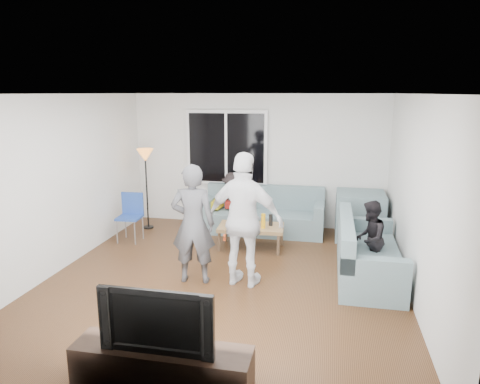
% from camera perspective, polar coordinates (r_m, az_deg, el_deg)
% --- Properties ---
extents(floor, '(5.00, 5.50, 0.04)m').
position_cam_1_polar(floor, '(6.48, -1.98, -11.28)').
color(floor, '#56351C').
rests_on(floor, ground).
extents(ceiling, '(5.00, 5.50, 0.04)m').
position_cam_1_polar(ceiling, '(5.91, -2.18, 12.78)').
color(ceiling, white).
rests_on(ceiling, ground).
extents(wall_back, '(5.00, 0.04, 2.60)m').
position_cam_1_polar(wall_back, '(8.73, 2.24, 4.08)').
color(wall_back, silver).
rests_on(wall_back, ground).
extents(wall_front, '(5.00, 0.04, 2.60)m').
position_cam_1_polar(wall_front, '(3.54, -12.86, -9.40)').
color(wall_front, silver).
rests_on(wall_front, ground).
extents(wall_left, '(0.04, 5.50, 2.60)m').
position_cam_1_polar(wall_left, '(7.08, -22.30, 1.08)').
color(wall_left, silver).
rests_on(wall_left, ground).
extents(wall_right, '(0.04, 5.50, 2.60)m').
position_cam_1_polar(wall_right, '(6.00, 22.03, -0.87)').
color(wall_right, silver).
rests_on(wall_right, ground).
extents(window_frame, '(1.62, 0.06, 1.47)m').
position_cam_1_polar(window_frame, '(8.74, -1.74, 5.74)').
color(window_frame, white).
rests_on(window_frame, wall_back).
extents(window_glass, '(1.50, 0.02, 1.35)m').
position_cam_1_polar(window_glass, '(8.70, -1.80, 5.71)').
color(window_glass, black).
rests_on(window_glass, window_frame).
extents(window_mullion, '(0.05, 0.03, 1.35)m').
position_cam_1_polar(window_mullion, '(8.69, -1.81, 5.70)').
color(window_mullion, white).
rests_on(window_mullion, window_frame).
extents(radiator, '(1.30, 0.12, 0.62)m').
position_cam_1_polar(radiator, '(8.93, -1.74, -2.21)').
color(radiator, silver).
rests_on(radiator, floor).
extents(potted_plant, '(0.19, 0.16, 0.34)m').
position_cam_1_polar(potted_plant, '(8.75, -0.60, 0.70)').
color(potted_plant, '#2B6C2B').
rests_on(potted_plant, radiator).
extents(vase, '(0.21, 0.21, 0.18)m').
position_cam_1_polar(vase, '(8.83, -2.24, 0.26)').
color(vase, white).
rests_on(vase, radiator).
extents(sofa_back_section, '(2.30, 0.85, 0.85)m').
position_cam_1_polar(sofa_back_section, '(8.40, 2.96, -2.39)').
color(sofa_back_section, slate).
rests_on(sofa_back_section, floor).
extents(sofa_right_section, '(2.00, 0.85, 0.85)m').
position_cam_1_polar(sofa_right_section, '(6.65, 16.38, -7.02)').
color(sofa_right_section, slate).
rests_on(sofa_right_section, floor).
extents(sofa_corner, '(0.85, 0.85, 0.85)m').
position_cam_1_polar(sofa_corner, '(8.33, 15.23, -2.96)').
color(sofa_corner, slate).
rests_on(sofa_corner, floor).
extents(cushion_yellow, '(0.42, 0.37, 0.14)m').
position_cam_1_polar(cushion_yellow, '(8.56, -3.67, -1.52)').
color(cushion_yellow, gold).
rests_on(cushion_yellow, sofa_back_section).
extents(cushion_red, '(0.38, 0.33, 0.13)m').
position_cam_1_polar(cushion_red, '(8.53, -0.60, -1.54)').
color(cushion_red, maroon).
rests_on(cushion_red, sofa_back_section).
extents(coffee_table, '(1.14, 0.67, 0.40)m').
position_cam_1_polar(coffee_table, '(7.58, 1.44, -5.84)').
color(coffee_table, '#9E7B4C').
rests_on(coffee_table, floor).
extents(pitcher, '(0.17, 0.17, 0.17)m').
position_cam_1_polar(pitcher, '(7.50, 1.43, -3.77)').
color(pitcher, '#971B45').
rests_on(pitcher, coffee_table).
extents(side_chair, '(0.42, 0.42, 0.86)m').
position_cam_1_polar(side_chair, '(8.11, -14.12, -3.29)').
color(side_chair, '#224294').
rests_on(side_chair, floor).
extents(floor_lamp, '(0.32, 0.32, 1.56)m').
position_cam_1_polar(floor_lamp, '(8.73, -11.98, 0.33)').
color(floor_lamp, orange).
rests_on(floor_lamp, floor).
extents(player_left, '(0.66, 0.47, 1.68)m').
position_cam_1_polar(player_left, '(6.13, -6.10, -4.14)').
color(player_left, '#444548').
rests_on(player_left, floor).
extents(player_right, '(1.15, 0.64, 1.86)m').
position_cam_1_polar(player_right, '(5.97, 0.60, -3.68)').
color(player_right, silver).
rests_on(player_right, floor).
extents(spectator_right, '(0.54, 0.63, 1.12)m').
position_cam_1_polar(spectator_right, '(6.64, 16.43, -5.83)').
color(spectator_right, black).
rests_on(spectator_right, floor).
extents(spectator_back, '(0.75, 0.45, 1.13)m').
position_cam_1_polar(spectator_back, '(8.50, -0.98, -1.22)').
color(spectator_back, black).
rests_on(spectator_back, floor).
extents(tv_console, '(1.60, 0.40, 0.44)m').
position_cam_1_polar(tv_console, '(4.26, -10.01, -21.70)').
color(tv_console, '#302118').
rests_on(tv_console, floor).
extents(television, '(1.02, 0.13, 0.59)m').
position_cam_1_polar(television, '(3.99, -10.30, -15.61)').
color(television, black).
rests_on(television, tv_console).
extents(bottle_e, '(0.07, 0.07, 0.20)m').
position_cam_1_polar(bottle_e, '(7.52, 4.00, -3.63)').
color(bottle_e, black).
rests_on(bottle_e, coffee_table).
extents(bottle_c, '(0.07, 0.07, 0.17)m').
position_cam_1_polar(bottle_c, '(7.59, 1.77, -3.53)').
color(bottle_c, '#32180B').
rests_on(bottle_c, coffee_table).
extents(bottle_d, '(0.07, 0.07, 0.25)m').
position_cam_1_polar(bottle_d, '(7.36, 3.03, -3.77)').
color(bottle_d, yellow).
rests_on(bottle_d, coffee_table).
extents(bottle_a, '(0.07, 0.07, 0.20)m').
position_cam_1_polar(bottle_a, '(7.60, -0.53, -3.42)').
color(bottle_a, '#C4490B').
rests_on(bottle_a, coffee_table).
extents(bottle_b, '(0.08, 0.08, 0.24)m').
position_cam_1_polar(bottle_b, '(7.41, 0.11, -3.69)').
color(bottle_b, '#308217').
rests_on(bottle_b, coffee_table).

